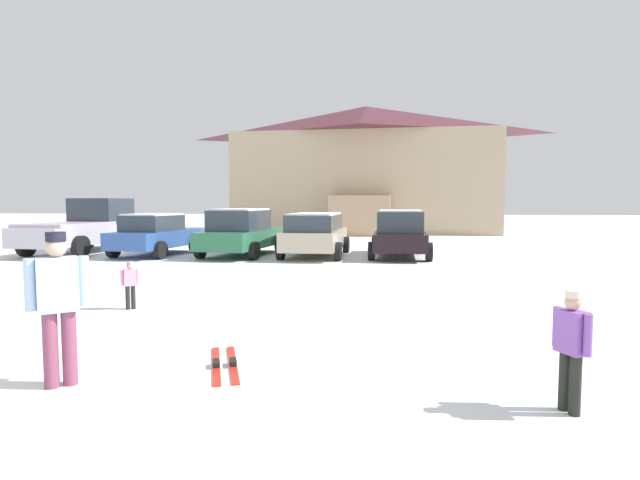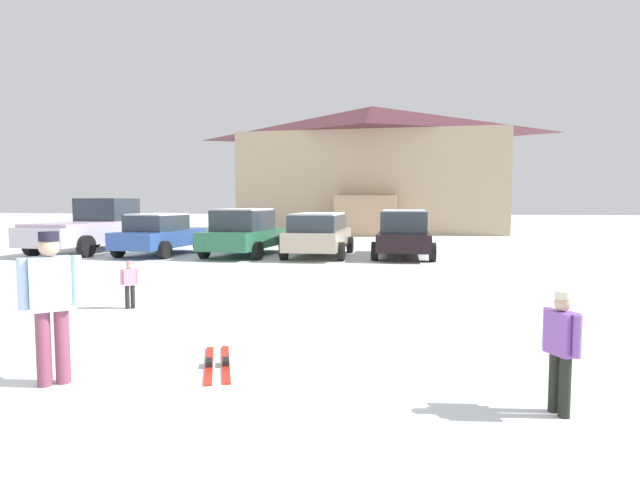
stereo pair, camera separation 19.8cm
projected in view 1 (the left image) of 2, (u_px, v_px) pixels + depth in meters
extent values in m
cube|color=tan|center=(365.00, 184.00, 34.35)|extent=(17.14, 8.41, 6.47)
pyramid|color=#4E232C|center=(366.00, 122.00, 34.03)|extent=(17.76, 9.03, 2.05)
cube|color=tan|center=(360.00, 216.00, 29.76)|extent=(3.66, 1.92, 2.40)
cube|color=#2E5198|center=(156.00, 238.00, 18.78)|extent=(2.17, 4.23, 0.61)
cube|color=#2D3842|center=(152.00, 223.00, 18.54)|extent=(1.75, 2.27, 0.58)
cube|color=white|center=(152.00, 214.00, 18.52)|extent=(1.63, 2.15, 0.06)
cylinder|color=black|center=(152.00, 243.00, 20.24)|extent=(0.29, 0.66, 0.64)
cylinder|color=black|center=(195.00, 244.00, 19.82)|extent=(0.29, 0.66, 0.64)
cylinder|color=black|center=(113.00, 249.00, 17.80)|extent=(0.29, 0.66, 0.64)
cylinder|color=black|center=(161.00, 250.00, 17.37)|extent=(0.29, 0.66, 0.64)
cube|color=#296847|center=(242.00, 238.00, 18.68)|extent=(2.39, 4.69, 0.64)
cube|color=#2D3842|center=(240.00, 220.00, 18.41)|extent=(1.91, 2.52, 0.73)
cube|color=white|center=(239.00, 209.00, 18.38)|extent=(1.79, 2.39, 0.06)
cylinder|color=black|center=(232.00, 243.00, 20.29)|extent=(0.29, 0.66, 0.64)
cylinder|color=black|center=(280.00, 244.00, 19.82)|extent=(0.29, 0.66, 0.64)
cylinder|color=black|center=(200.00, 250.00, 17.58)|extent=(0.29, 0.66, 0.64)
cylinder|color=black|center=(254.00, 251.00, 17.11)|extent=(0.29, 0.66, 0.64)
cube|color=#B8A68F|center=(316.00, 239.00, 18.40)|extent=(1.98, 4.60, 0.65)
cube|color=#2D3842|center=(315.00, 222.00, 18.26)|extent=(1.73, 3.50, 0.57)
cube|color=white|center=(315.00, 214.00, 18.24)|extent=(1.61, 3.33, 0.06)
cylinder|color=black|center=(297.00, 244.00, 19.96)|extent=(0.24, 0.65, 0.64)
cylinder|color=black|center=(346.00, 245.00, 19.66)|extent=(0.24, 0.65, 0.64)
cylinder|color=black|center=(281.00, 251.00, 17.18)|extent=(0.24, 0.65, 0.64)
cylinder|color=black|center=(338.00, 252.00, 16.88)|extent=(0.24, 0.65, 0.64)
cube|color=black|center=(400.00, 240.00, 18.18)|extent=(1.92, 4.27, 0.60)
cube|color=#2D3842|center=(400.00, 222.00, 17.93)|extent=(1.64, 2.24, 0.74)
cube|color=white|center=(400.00, 211.00, 17.90)|extent=(1.53, 2.13, 0.06)
cylinder|color=black|center=(375.00, 245.00, 19.64)|extent=(0.24, 0.65, 0.64)
cylinder|color=black|center=(425.00, 245.00, 19.35)|extent=(0.24, 0.65, 0.64)
cylinder|color=black|center=(371.00, 251.00, 17.06)|extent=(0.24, 0.65, 0.64)
cylinder|color=black|center=(429.00, 252.00, 16.77)|extent=(0.24, 0.65, 0.64)
cube|color=#BAB3C2|center=(84.00, 234.00, 19.70)|extent=(2.42, 5.96, 0.70)
cube|color=#2D3842|center=(101.00, 211.00, 20.78)|extent=(2.01, 1.98, 1.05)
cube|color=#C3AAC4|center=(66.00, 224.00, 18.67)|extent=(2.26, 3.34, 0.12)
cylinder|color=black|center=(87.00, 239.00, 21.65)|extent=(0.31, 0.81, 0.80)
cylinder|color=black|center=(135.00, 240.00, 21.24)|extent=(0.31, 0.81, 0.80)
cylinder|color=black|center=(26.00, 246.00, 18.22)|extent=(0.31, 0.81, 0.80)
cylinder|color=black|center=(81.00, 247.00, 17.81)|extent=(0.31, 0.81, 0.80)
cylinder|color=black|center=(133.00, 297.00, 9.27)|extent=(0.08, 0.08, 0.44)
cylinder|color=black|center=(128.00, 298.00, 9.23)|extent=(0.08, 0.08, 0.44)
cube|color=pink|center=(130.00, 277.00, 9.22)|extent=(0.25, 0.22, 0.31)
cylinder|color=pink|center=(138.00, 277.00, 9.28)|extent=(0.06, 0.06, 0.29)
cylinder|color=pink|center=(122.00, 278.00, 9.16)|extent=(0.06, 0.06, 0.29)
sphere|color=tan|center=(130.00, 266.00, 9.21)|extent=(0.11, 0.11, 0.11)
cylinder|color=pink|center=(130.00, 263.00, 9.20)|extent=(0.11, 0.11, 0.05)
cylinder|color=black|center=(575.00, 385.00, 4.63)|extent=(0.10, 0.10, 0.57)
cylinder|color=black|center=(564.00, 381.00, 4.74)|extent=(0.10, 0.10, 0.57)
cube|color=#8550AC|center=(572.00, 332.00, 4.65)|extent=(0.28, 0.32, 0.40)
cylinder|color=#8550AC|center=(588.00, 335.00, 4.48)|extent=(0.08, 0.08, 0.38)
cylinder|color=#8550AC|center=(557.00, 326.00, 4.81)|extent=(0.08, 0.08, 0.38)
sphere|color=tan|center=(573.00, 303.00, 4.63)|extent=(0.15, 0.15, 0.15)
cylinder|color=beige|center=(573.00, 294.00, 4.62)|extent=(0.14, 0.14, 0.07)
cylinder|color=#7B3A53|center=(51.00, 350.00, 5.31)|extent=(0.15, 0.15, 0.82)
cylinder|color=#7B3A53|center=(69.00, 347.00, 5.40)|extent=(0.15, 0.15, 0.82)
cube|color=#A2C0E0|center=(58.00, 284.00, 5.30)|extent=(0.46, 0.43, 0.58)
cylinder|color=#A2C0E0|center=(30.00, 285.00, 5.17)|extent=(0.11, 0.11, 0.55)
cylinder|color=#A2C0E0|center=(84.00, 281.00, 5.43)|extent=(0.11, 0.11, 0.55)
sphere|color=tan|center=(56.00, 247.00, 5.27)|extent=(0.21, 0.21, 0.21)
cylinder|color=black|center=(56.00, 237.00, 5.26)|extent=(0.20, 0.20, 0.10)
cube|color=red|center=(216.00, 365.00, 6.05)|extent=(0.56, 1.39, 0.02)
cube|color=black|center=(216.00, 363.00, 6.00)|extent=(0.14, 0.22, 0.06)
cube|color=red|center=(233.00, 364.00, 6.09)|extent=(0.56, 1.39, 0.02)
cube|color=black|center=(233.00, 362.00, 6.04)|extent=(0.14, 0.22, 0.06)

